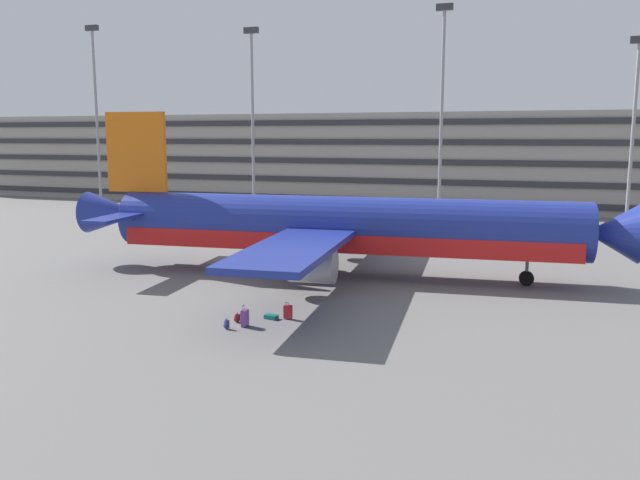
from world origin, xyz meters
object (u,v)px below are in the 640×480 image
(suitcase_silver, at_px, (245,318))
(backpack_navy, at_px, (237,318))
(airliner, at_px, (337,227))
(suitcase_upright, at_px, (288,312))
(suitcase_large, at_px, (271,317))
(backpack_purple, at_px, (226,324))

(suitcase_silver, bearing_deg, backpack_navy, 142.91)
(airliner, relative_size, suitcase_silver, 34.96)
(suitcase_silver, distance_m, backpack_navy, 0.89)
(airliner, distance_m, suitcase_silver, 12.88)
(airliner, distance_m, suitcase_upright, 11.08)
(suitcase_large, relative_size, suitcase_upright, 0.85)
(suitcase_silver, bearing_deg, suitcase_large, 67.06)
(airliner, relative_size, backpack_navy, 73.11)
(suitcase_upright, xyz_separation_m, backpack_purple, (-2.17, -2.57, -0.14))
(suitcase_upright, relative_size, backpack_navy, 1.74)
(backpack_navy, bearing_deg, suitcase_silver, -37.09)
(airliner, relative_size, suitcase_upright, 42.10)
(airliner, relative_size, suitcase_large, 49.46)
(suitcase_large, bearing_deg, suitcase_upright, 16.01)
(backpack_navy, bearing_deg, backpack_purple, -88.45)
(suitcase_large, distance_m, backpack_purple, 2.70)
(airliner, distance_m, backpack_purple, 13.65)
(suitcase_upright, bearing_deg, backpack_navy, -148.51)
(suitcase_large, xyz_separation_m, backpack_navy, (-1.38, -1.11, 0.11))
(suitcase_upright, bearing_deg, suitcase_silver, -129.02)
(suitcase_large, distance_m, suitcase_upright, 0.90)
(airliner, xyz_separation_m, backpack_purple, (-1.41, -13.24, -3.02))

